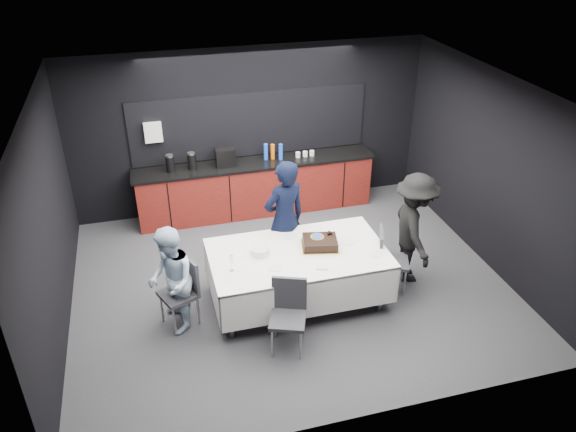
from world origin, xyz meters
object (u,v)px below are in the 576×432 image
object	(u,v)px
chair_right	(387,256)
party_table	(298,261)
chair_left	(183,287)
person_left	(171,281)
person_center	(285,219)
cake_assembly	(320,243)
person_right	(413,228)
chair_near	(288,310)
plate_stack	(260,251)
champagne_flute	(231,260)

from	to	relation	value
chair_right	party_table	bearing A→B (deg)	177.29
chair_left	person_left	size ratio (longest dim) A/B	0.64
person_center	chair_left	bearing A→B (deg)	6.89
chair_right	person_center	xyz separation A→B (m)	(-1.26, 0.74, 0.36)
party_table	cake_assembly	world-z (taller)	cake_assembly
person_center	person_left	distance (m)	1.85
cake_assembly	person_left	world-z (taller)	person_left
person_left	person_right	xyz separation A→B (m)	(3.36, 0.21, 0.10)
chair_right	person_right	world-z (taller)	person_right
chair_near	person_right	size ratio (longest dim) A/B	0.57
chair_near	person_left	distance (m)	1.49
plate_stack	chair_left	distance (m)	1.08
chair_left	chair_right	distance (m)	2.78
party_table	plate_stack	size ratio (longest dim) A/B	9.49
person_left	person_right	world-z (taller)	person_right
party_table	person_left	world-z (taller)	person_left
chair_right	person_left	xyz separation A→B (m)	(-2.92, -0.05, 0.19)
person_center	person_right	distance (m)	1.80
champagne_flute	chair_right	distance (m)	2.22
plate_stack	chair_near	bearing A→B (deg)	-81.23
plate_stack	cake_assembly	bearing A→B (deg)	-2.11
chair_near	person_center	bearing A→B (deg)	76.68
cake_assembly	chair_left	xyz separation A→B (m)	(-1.84, -0.08, -0.31)
cake_assembly	chair_right	bearing A→B (deg)	-7.05
party_table	chair_near	xyz separation A→B (m)	(-0.35, -0.81, -0.11)
party_table	chair_left	bearing A→B (deg)	-179.16
cake_assembly	champagne_flute	bearing A→B (deg)	-169.21
person_center	cake_assembly	bearing A→B (deg)	98.96
champagne_flute	person_left	size ratio (longest dim) A/B	0.16
chair_right	person_center	size ratio (longest dim) A/B	0.52
person_left	party_table	bearing A→B (deg)	91.06
chair_left	person_right	distance (m)	3.24
cake_assembly	plate_stack	xyz separation A→B (m)	(-0.81, 0.03, -0.01)
party_table	chair_near	bearing A→B (deg)	-113.58
champagne_flute	chair_right	world-z (taller)	champagne_flute
chair_left	champagne_flute	bearing A→B (deg)	-14.22
person_left	person_right	bearing A→B (deg)	90.76
chair_right	person_center	bearing A→B (deg)	149.56
party_table	chair_right	world-z (taller)	chair_right
cake_assembly	person_center	size ratio (longest dim) A/B	0.31
person_center	person_right	bearing A→B (deg)	143.05
chair_near	person_center	size ratio (longest dim) A/B	0.52
plate_stack	person_center	distance (m)	0.78
person_center	chair_right	bearing A→B (deg)	131.55
chair_left	person_left	bearing A→B (deg)	-146.53
chair_left	cake_assembly	bearing A→B (deg)	2.48
cake_assembly	person_center	xyz separation A→B (m)	(-0.32, 0.63, 0.05)
person_left	plate_stack	bearing A→B (deg)	96.91
chair_right	chair_near	bearing A→B (deg)	-155.16
champagne_flute	chair_near	world-z (taller)	champagne_flute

